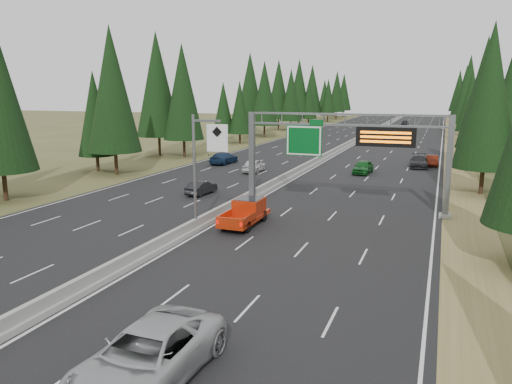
% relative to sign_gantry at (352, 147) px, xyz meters
% --- Properties ---
extents(road, '(32.00, 260.00, 0.08)m').
position_rel_sign_gantry_xyz_m(road, '(-8.92, 45.12, -5.23)').
color(road, black).
rests_on(road, ground).
extents(shoulder_right, '(3.60, 260.00, 0.06)m').
position_rel_sign_gantry_xyz_m(shoulder_right, '(8.88, 45.12, -5.24)').
color(shoulder_right, olive).
rests_on(shoulder_right, ground).
extents(shoulder_left, '(3.60, 260.00, 0.06)m').
position_rel_sign_gantry_xyz_m(shoulder_left, '(-26.72, 45.12, -5.24)').
color(shoulder_left, '#464A22').
rests_on(shoulder_left, ground).
extents(median_barrier, '(0.70, 260.00, 0.85)m').
position_rel_sign_gantry_xyz_m(median_barrier, '(-8.92, 45.12, -4.85)').
color(median_barrier, gray).
rests_on(median_barrier, road).
extents(sign_gantry, '(16.75, 0.98, 7.80)m').
position_rel_sign_gantry_xyz_m(sign_gantry, '(0.00, 0.00, 0.00)').
color(sign_gantry, slate).
rests_on(sign_gantry, road).
extents(hov_sign_pole, '(2.80, 0.50, 8.00)m').
position_rel_sign_gantry_xyz_m(hov_sign_pole, '(-8.33, -9.92, -0.54)').
color(hov_sign_pole, slate).
rests_on(hov_sign_pole, road).
extents(tree_row_right, '(11.19, 240.78, 18.76)m').
position_rel_sign_gantry_xyz_m(tree_row_right, '(12.80, 44.31, 3.17)').
color(tree_row_right, black).
rests_on(tree_row_right, ground).
extents(tree_row_left, '(11.85, 238.90, 18.83)m').
position_rel_sign_gantry_xyz_m(tree_row_left, '(-31.20, 31.40, 4.39)').
color(tree_row_left, black).
rests_on(tree_row_left, ground).
extents(silver_minivan, '(3.24, 6.73, 1.85)m').
position_rel_sign_gantry_xyz_m(silver_minivan, '(-1.90, -26.88, -4.26)').
color(silver_minivan, '#AFB0B4').
rests_on(silver_minivan, road).
extents(red_pickup, '(2.01, 5.62, 1.83)m').
position_rel_sign_gantry_xyz_m(red_pickup, '(-6.25, -6.95, -4.17)').
color(red_pickup, black).
rests_on(red_pickup, road).
extents(car_ahead_green, '(2.10, 4.67, 1.56)m').
position_rel_sign_gantry_xyz_m(car_ahead_green, '(-1.85, 19.14, -4.41)').
color(car_ahead_green, '#14571C').
rests_on(car_ahead_green, road).
extents(car_ahead_dkred, '(1.72, 4.19, 1.35)m').
position_rel_sign_gantry_xyz_m(car_ahead_dkred, '(5.58, 28.66, -4.51)').
color(car_ahead_dkred, '#641C0E').
rests_on(car_ahead_dkred, road).
extents(car_ahead_dkgrey, '(2.46, 5.45, 1.55)m').
position_rel_sign_gantry_xyz_m(car_ahead_dkgrey, '(4.03, 26.57, -4.41)').
color(car_ahead_dkgrey, black).
rests_on(car_ahead_dkgrey, road).
extents(car_ahead_white, '(2.71, 5.37, 1.46)m').
position_rel_sign_gantry_xyz_m(car_ahead_white, '(-1.22, 87.80, -4.46)').
color(car_ahead_white, silver).
rests_on(car_ahead_white, road).
extents(car_ahead_far, '(1.96, 4.77, 1.62)m').
position_rel_sign_gantry_xyz_m(car_ahead_far, '(-3.69, 107.82, -4.38)').
color(car_ahead_far, black).
rests_on(car_ahead_far, road).
extents(car_onc_near, '(1.64, 3.99, 1.28)m').
position_rel_sign_gantry_xyz_m(car_onc_near, '(-14.19, 1.48, -4.55)').
color(car_onc_near, black).
rests_on(car_onc_near, road).
extents(car_onc_blue, '(2.41, 5.49, 1.57)m').
position_rel_sign_gantry_xyz_m(car_onc_blue, '(-20.60, 20.85, -4.40)').
color(car_onc_blue, '#162B4D').
rests_on(car_onc_blue, road).
extents(car_onc_white, '(2.06, 4.71, 1.58)m').
position_rel_sign_gantry_xyz_m(car_onc_white, '(-14.28, 15.68, -4.40)').
color(car_onc_white, silver).
rests_on(car_onc_white, road).
extents(car_onc_far, '(2.81, 5.42, 1.46)m').
position_rel_sign_gantry_xyz_m(car_onc_far, '(-21.72, 75.91, -4.46)').
color(car_onc_far, black).
rests_on(car_onc_far, road).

